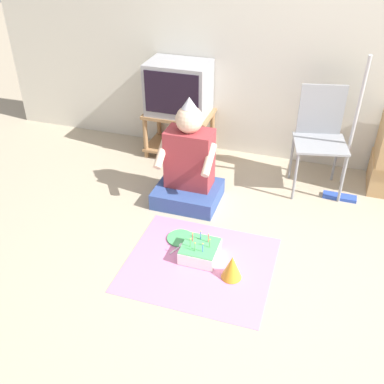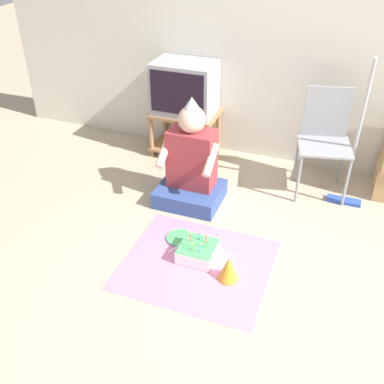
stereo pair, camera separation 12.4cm
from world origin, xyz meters
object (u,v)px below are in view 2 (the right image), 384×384
object	(u,v)px
dust_mop	(352,162)
birthday_cake	(198,251)
person_seated	(191,167)
tv	(185,88)
party_hat_blue	(228,268)
folding_chair	(325,134)
paper_plate	(180,238)

from	to	relation	value
dust_mop	birthday_cake	world-z (taller)	dust_mop
person_seated	tv	bearing A→B (deg)	114.51
dust_mop	party_hat_blue	size ratio (longest dim) A/B	6.88
tv	party_hat_blue	distance (m)	1.92
party_hat_blue	dust_mop	bearing A→B (deg)	62.89
person_seated	party_hat_blue	xyz separation A→B (m)	(0.57, -0.82, -0.22)
folding_chair	tv	bearing A→B (deg)	171.81
birthday_cake	tv	bearing A→B (deg)	114.40
folding_chair	person_seated	world-z (taller)	person_seated
paper_plate	party_hat_blue	bearing A→B (deg)	-31.17
birthday_cake	dust_mop	bearing A→B (deg)	51.41
folding_chair	dust_mop	world-z (taller)	dust_mop
folding_chair	paper_plate	distance (m)	1.50
tv	dust_mop	distance (m)	1.64
party_hat_blue	paper_plate	distance (m)	0.55
folding_chair	person_seated	bearing A→B (deg)	-149.69
tv	birthday_cake	size ratio (longest dim) A/B	2.24
paper_plate	dust_mop	bearing A→B (deg)	41.89
paper_plate	person_seated	bearing A→B (deg)	101.48
birthday_cake	party_hat_blue	bearing A→B (deg)	-26.43
birthday_cake	folding_chair	bearing A→B (deg)	61.91
dust_mop	paper_plate	world-z (taller)	dust_mop
party_hat_blue	person_seated	bearing A→B (deg)	125.09
tv	dust_mop	size ratio (longest dim) A/B	0.46
birthday_cake	party_hat_blue	size ratio (longest dim) A/B	1.42
dust_mop	party_hat_blue	world-z (taller)	dust_mop
folding_chair	birthday_cake	world-z (taller)	folding_chair
person_seated	paper_plate	size ratio (longest dim) A/B	4.48
tv	party_hat_blue	bearing A→B (deg)	-59.75
tv	folding_chair	xyz separation A→B (m)	(1.33, -0.19, -0.17)
dust_mop	paper_plate	distance (m)	1.55
tv	person_seated	size ratio (longest dim) A/B	0.62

